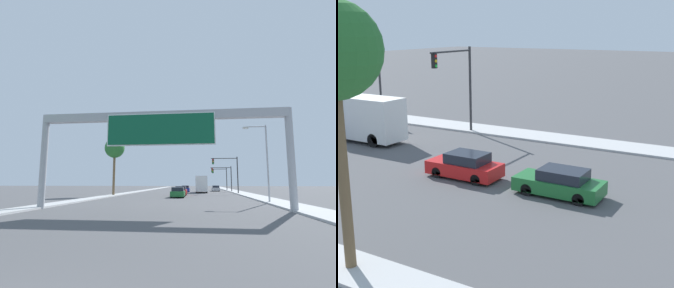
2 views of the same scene
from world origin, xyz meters
The scene contains 13 objects.
sidewalk_right centered at (11.25, 60.00, 0.07)m, with size 3.00×120.00×0.15m.
median_strip_left centered at (-10.75, 60.00, 0.07)m, with size 2.00×120.00×0.15m.
sign_gantry centered at (0.00, 17.91, 6.23)m, with size 20.46×0.73×7.86m.
car_near_center centered at (0.00, 35.51, 0.68)m, with size 1.89×4.58×1.44m.
car_far_right centered at (7.00, 62.63, 0.65)m, with size 1.75×4.52×1.37m.
car_mid_right centered at (0.00, 41.42, 0.70)m, with size 1.88×4.33×1.49m.
car_far_left centered at (0.00, 56.83, 0.67)m, with size 1.73×4.65×1.42m.
truck_box_primary centered at (3.50, 53.25, 1.73)m, with size 2.35×7.46×3.41m.
traffic_light_near_intersection centered at (8.75, 48.00, 4.69)m, with size 5.00×0.32×6.95m.
traffic_light_mid_block centered at (8.69, 58.00, 3.91)m, with size 4.69×0.32×5.73m.
traffic_light_far_intersection centered at (9.00, 68.00, 3.96)m, with size 3.91×0.32×5.89m.
palm_tree_background centered at (-10.73, 38.91, 7.63)m, with size 3.27×3.27×9.39m.
street_lamp_right centered at (10.04, 26.45, 4.93)m, with size 2.53×0.28×8.34m.
Camera 1 is at (3.02, -2.62, 2.15)m, focal length 28.00 mm.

